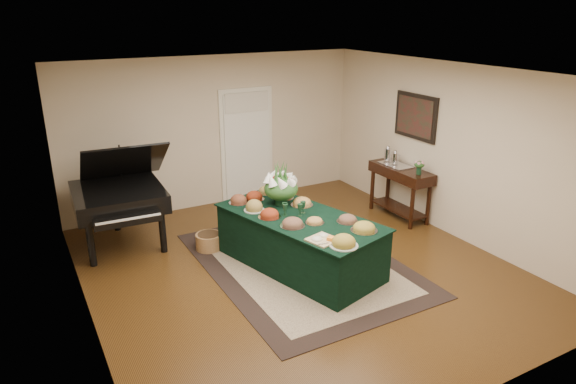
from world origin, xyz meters
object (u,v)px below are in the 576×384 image
floral_centerpiece (281,185)px  buffet_table (299,241)px  grand_piano (119,196)px  mahogany_sideboard (401,179)px

floral_centerpiece → buffet_table: bearing=-89.2°
grand_piano → mahogany_sideboard: size_ratio=1.32×
buffet_table → mahogany_sideboard: 2.59m
buffet_table → mahogany_sideboard: size_ratio=2.10×
floral_centerpiece → mahogany_sideboard: (2.46, 0.25, -0.38)m
floral_centerpiece → mahogany_sideboard: floral_centerpiece is taller
grand_piano → floral_centerpiece: bearing=-35.4°
buffet_table → floral_centerpiece: floral_centerpiece is taller
grand_piano → mahogany_sideboard: grand_piano is taller
mahogany_sideboard → buffet_table: bearing=-162.6°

